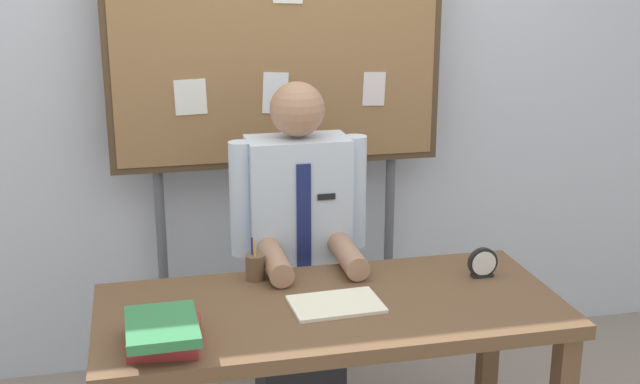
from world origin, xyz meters
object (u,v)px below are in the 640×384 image
(book_stack, at_px, (164,332))
(desk_clock, at_px, (483,264))
(desk, at_px, (331,330))
(person, at_px, (299,269))
(bulletin_board, at_px, (277,42))
(pen_holder, at_px, (255,267))
(open_notebook, at_px, (336,304))

(book_stack, bearing_deg, desk_clock, 14.32)
(desk, xyz_separation_m, book_stack, (-0.57, -0.19, 0.15))
(person, relative_size, bulletin_board, 0.67)
(bulletin_board, distance_m, desk_clock, 1.29)
(desk, xyz_separation_m, bulletin_board, (-0.00, 0.99, 0.88))
(desk, distance_m, pen_holder, 0.38)
(desk, xyz_separation_m, open_notebook, (0.01, -0.02, 0.11))
(person, height_order, desk_clock, person)
(bulletin_board, height_order, open_notebook, bulletin_board)
(person, bearing_deg, bulletin_board, 90.02)
(desk, relative_size, pen_holder, 9.93)
(bulletin_board, relative_size, book_stack, 7.44)
(person, relative_size, open_notebook, 4.71)
(person, relative_size, pen_holder, 8.98)
(desk, height_order, desk_clock, desk_clock)
(pen_holder, bearing_deg, desk, -51.00)
(bulletin_board, bearing_deg, book_stack, -115.79)
(person, bearing_deg, book_stack, -127.52)
(person, height_order, book_stack, person)
(open_notebook, xyz_separation_m, desk_clock, (0.59, 0.13, 0.04))
(book_stack, relative_size, pen_holder, 1.80)
(person, bearing_deg, pen_holder, -127.99)
(open_notebook, relative_size, pen_holder, 1.91)
(desk, height_order, pen_holder, pen_holder)
(person, distance_m, book_stack, 0.95)
(desk, height_order, open_notebook, open_notebook)
(book_stack, distance_m, desk_clock, 1.21)
(book_stack, relative_size, desk_clock, 2.57)
(book_stack, xyz_separation_m, open_notebook, (0.58, 0.17, -0.04))
(bulletin_board, relative_size, open_notebook, 7.01)
(person, distance_m, desk_clock, 0.76)
(bulletin_board, bearing_deg, pen_holder, -107.03)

